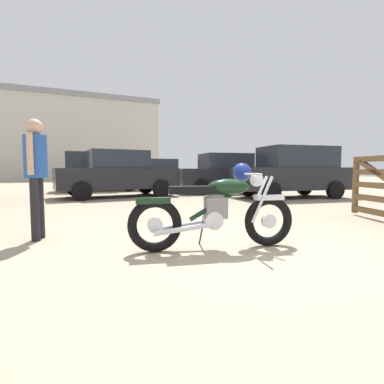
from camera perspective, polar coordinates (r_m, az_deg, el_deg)
name	(u,v)px	position (r m, az deg, el deg)	size (l,w,h in m)	color
ground_plane	(252,252)	(3.63, 11.60, -11.25)	(80.00, 80.00, 0.00)	gray
vintage_motorcycle	(218,209)	(3.64, 5.01, -3.23)	(2.06, 0.73, 1.07)	black
bystander	(36,166)	(4.58, -27.99, 4.42)	(0.30, 0.45, 1.66)	black
silver_sedan_mid	(117,174)	(11.02, -14.22, 3.43)	(4.36, 2.26, 1.67)	black
red_hatchback_near	(98,171)	(14.38, -17.80, 3.84)	(3.90, 1.83, 1.78)	black
blue_hatchback_right	(225,173)	(12.83, 6.42, 3.63)	(4.36, 2.27, 1.67)	black
dark_sedan_left	(160,172)	(18.85, -6.18, 3.81)	(4.32, 2.18, 1.67)	black
pale_sedan_back	(292,172)	(10.93, 18.83, 3.75)	(4.07, 2.17, 1.78)	black
industrial_building	(69,140)	(36.39, -22.71, 9.19)	(18.39, 11.29, 8.62)	beige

